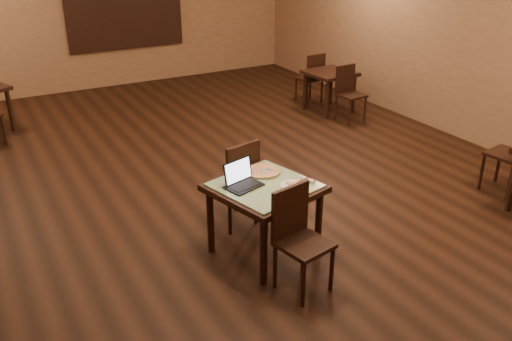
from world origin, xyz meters
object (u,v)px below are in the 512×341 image
chair_main_far (237,179)px  other_table_a_chair_far (312,75)px  pizza_pan (263,172)px  tiled_table (265,194)px  laptop (241,179)px  other_table_a_chair_near (348,90)px  chair_main_near (298,233)px  other_table_a (330,78)px

chair_main_far → other_table_a_chair_far: size_ratio=1.08×
chair_main_far → pizza_pan: 0.44m
tiled_table → laptop: (-0.20, 0.10, 0.16)m
chair_main_far → laptop: bearing=55.1°
pizza_pan → other_table_a_chair_near: other_table_a_chair_near is taller
chair_main_far → pizza_pan: size_ratio=2.95×
chair_main_near → pizza_pan: size_ratio=2.88×
chair_main_near → pizza_pan: bearing=69.8°
laptop → other_table_a_chair_near: (3.48, 2.75, -0.30)m
other_table_a → other_table_a_chair_near: 0.54m
other_table_a_chair_near → other_table_a_chair_far: same height
chair_main_far → other_table_a_chair_far: 4.66m
chair_main_near → other_table_a: 5.19m
other_table_a_chair_near → laptop: bearing=-145.8°
other_table_a_chair_near → other_table_a_chair_far: (0.01, 1.07, 0.00)m
laptop → tiled_table: bearing=-43.1°
tiled_table → other_table_a: 4.72m
chair_main_far → chair_main_near: bearing=76.6°
pizza_pan → other_table_a_chair_far: other_table_a_chair_far is taller
laptop → other_table_a_chair_near: bearing=22.8°
chair_main_far → other_table_a_chair_near: 3.96m
other_table_a_chair_far → other_table_a: bearing=85.3°
tiled_table → chair_main_far: chair_main_far is taller
tiled_table → laptop: 0.28m
chair_main_near → chair_main_far: bearing=77.2°
chair_main_far → other_table_a_chair_near: (3.26, 2.24, -0.04)m
chair_main_near → chair_main_far: chair_main_far is taller
chair_main_near → other_table_a_chair_far: bearing=42.8°
pizza_pan → laptop: bearing=-157.0°
other_table_a_chair_near → tiled_table: bearing=-143.0°
other_table_a_chair_near → other_table_a_chair_far: bearing=85.3°
tiled_table → pizza_pan: pizza_pan is taller
other_table_a_chair_near → pizza_pan: bearing=-144.5°
other_table_a → other_table_a_chair_far: size_ratio=0.88×
other_table_a → laptop: bearing=-140.8°
other_table_a → tiled_table: bearing=-138.2°
laptop → other_table_a_chair_near: laptop is taller
pizza_pan → other_table_a: size_ratio=0.41×
chair_main_near → other_table_a_chair_near: size_ratio=1.05×
pizza_pan → other_table_a_chair_far: size_ratio=0.37×
chair_main_near → other_table_a_chair_near: chair_main_near is taller
tiled_table → other_table_a_chair_far: size_ratio=1.21×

